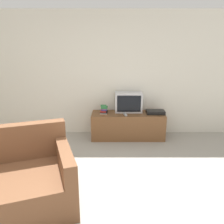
{
  "coord_description": "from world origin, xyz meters",
  "views": [
    {
      "loc": [
        0.43,
        -1.68,
        1.8
      ],
      "look_at": [
        0.43,
        2.28,
        0.68
      ],
      "focal_mm": 35.0,
      "sensor_mm": 36.0,
      "label": 1
    }
  ],
  "objects_px": {
    "tv_stand": "(128,125)",
    "set_top_box": "(155,112)",
    "television": "(128,102)",
    "book_stack": "(104,110)",
    "remote_on_stand": "(125,114)"
  },
  "relations": [
    {
      "from": "television",
      "to": "set_top_box",
      "type": "xyz_separation_m",
      "value": [
        0.55,
        -0.15,
        -0.17
      ]
    },
    {
      "from": "tv_stand",
      "to": "set_top_box",
      "type": "relative_size",
      "value": 4.06
    },
    {
      "from": "remote_on_stand",
      "to": "set_top_box",
      "type": "relative_size",
      "value": 0.5
    },
    {
      "from": "television",
      "to": "remote_on_stand",
      "type": "distance_m",
      "value": 0.33
    },
    {
      "from": "tv_stand",
      "to": "television",
      "type": "xyz_separation_m",
      "value": [
        0.02,
        0.12,
        0.48
      ]
    },
    {
      "from": "television",
      "to": "book_stack",
      "type": "height_order",
      "value": "television"
    },
    {
      "from": "book_stack",
      "to": "remote_on_stand",
      "type": "distance_m",
      "value": 0.46
    },
    {
      "from": "tv_stand",
      "to": "book_stack",
      "type": "distance_m",
      "value": 0.61
    },
    {
      "from": "book_stack",
      "to": "set_top_box",
      "type": "relative_size",
      "value": 0.57
    },
    {
      "from": "television",
      "to": "book_stack",
      "type": "relative_size",
      "value": 2.68
    },
    {
      "from": "tv_stand",
      "to": "television",
      "type": "bearing_deg",
      "value": 82.25
    },
    {
      "from": "television",
      "to": "remote_on_stand",
      "type": "xyz_separation_m",
      "value": [
        -0.08,
        -0.25,
        -0.2
      ]
    },
    {
      "from": "television",
      "to": "set_top_box",
      "type": "relative_size",
      "value": 1.53
    },
    {
      "from": "tv_stand",
      "to": "remote_on_stand",
      "type": "xyz_separation_m",
      "value": [
        -0.07,
        -0.13,
        0.28
      ]
    },
    {
      "from": "tv_stand",
      "to": "set_top_box",
      "type": "height_order",
      "value": "set_top_box"
    }
  ]
}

